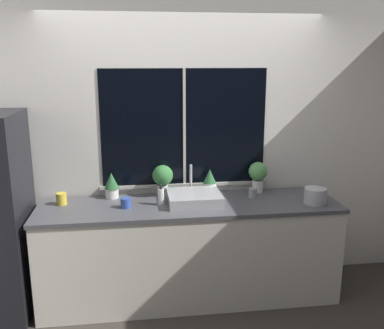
{
  "coord_description": "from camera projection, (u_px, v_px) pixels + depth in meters",
  "views": [
    {
      "loc": [
        -0.45,
        -3.16,
        2.11
      ],
      "look_at": [
        0.02,
        0.33,
        1.24
      ],
      "focal_mm": 40.0,
      "sensor_mm": 36.0,
      "label": 1
    }
  ],
  "objects": [
    {
      "name": "mug_blue",
      "position": [
        126.0,
        203.0,
        3.6
      ],
      "size": [
        0.09,
        0.09,
        0.08
      ],
      "color": "#3351AD",
      "rests_on": "counter"
    },
    {
      "name": "wall_back",
      "position": [
        184.0,
        142.0,
        3.98
      ],
      "size": [
        8.0,
        0.09,
        2.7
      ],
      "color": "silver",
      "rests_on": "ground_plane"
    },
    {
      "name": "soap_bottle",
      "position": [
        161.0,
        196.0,
        3.66
      ],
      "size": [
        0.05,
        0.05,
        0.18
      ],
      "color": "white",
      "rests_on": "counter"
    },
    {
      "name": "potted_plant_far_left",
      "position": [
        112.0,
        185.0,
        3.84
      ],
      "size": [
        0.13,
        0.13,
        0.23
      ],
      "color": "white",
      "rests_on": "counter"
    },
    {
      "name": "mug_yellow",
      "position": [
        61.0,
        199.0,
        3.68
      ],
      "size": [
        0.09,
        0.09,
        0.1
      ],
      "color": "gold",
      "rests_on": "counter"
    },
    {
      "name": "potted_plant_center_left",
      "position": [
        163.0,
        177.0,
        3.89
      ],
      "size": [
        0.19,
        0.19,
        0.29
      ],
      "color": "white",
      "rests_on": "counter"
    },
    {
      "name": "potted_plant_center_right",
      "position": [
        210.0,
        182.0,
        3.96
      ],
      "size": [
        0.12,
        0.12,
        0.24
      ],
      "color": "white",
      "rests_on": "counter"
    },
    {
      "name": "potted_plant_far_right",
      "position": [
        258.0,
        174.0,
        4.0
      ],
      "size": [
        0.17,
        0.17,
        0.29
      ],
      "color": "white",
      "rests_on": "counter"
    },
    {
      "name": "wall_right",
      "position": [
        367.0,
        125.0,
        5.02
      ],
      "size": [
        0.06,
        7.0,
        2.7
      ],
      "color": "silver",
      "rests_on": "ground_plane"
    },
    {
      "name": "ground_plane",
      "position": [
        195.0,
        316.0,
        3.61
      ],
      "size": [
        14.0,
        14.0,
        0.0
      ],
      "primitive_type": "plane",
      "color": "#38332D"
    },
    {
      "name": "kettle",
      "position": [
        315.0,
        195.0,
        3.7
      ],
      "size": [
        0.19,
        0.19,
        0.15
      ],
      "color": "#B2B2B7",
      "rests_on": "counter"
    },
    {
      "name": "mug_grey",
      "position": [
        253.0,
        193.0,
        3.87
      ],
      "size": [
        0.08,
        0.08,
        0.08
      ],
      "color": "gray",
      "rests_on": "counter"
    },
    {
      "name": "sink",
      "position": [
        194.0,
        198.0,
        3.72
      ],
      "size": [
        0.46,
        0.45,
        0.29
      ],
      "color": "#ADADB2",
      "rests_on": "counter"
    },
    {
      "name": "counter",
      "position": [
        190.0,
        251.0,
        3.81
      ],
      "size": [
        2.61,
        0.68,
        0.89
      ],
      "color": "silver",
      "rests_on": "ground_plane"
    }
  ]
}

